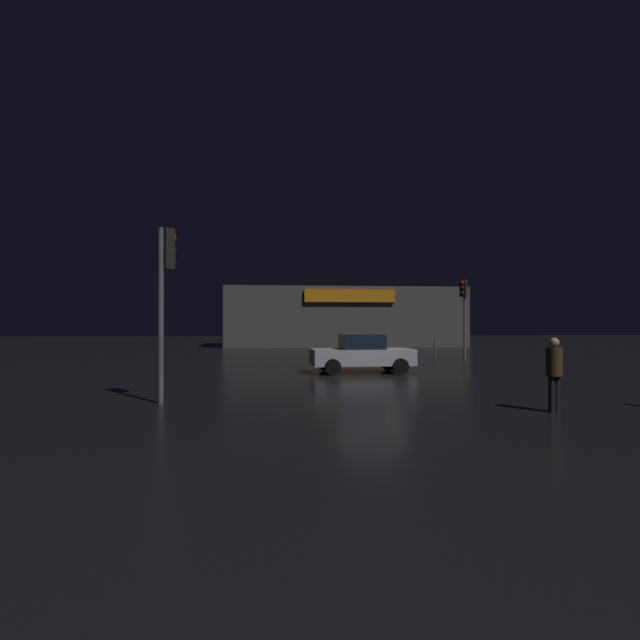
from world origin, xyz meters
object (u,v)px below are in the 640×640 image
object	(u,v)px
traffic_signal_main	(165,277)
pedestrian	(554,369)
store_building	(343,317)
car_near	(362,354)
traffic_signal_opposite	(464,301)

from	to	relation	value
traffic_signal_main	pedestrian	xyz separation A→B (m)	(8.67, -2.19, -2.13)
store_building	pedestrian	world-z (taller)	store_building
car_near	traffic_signal_main	bearing A→B (deg)	-130.93
store_building	traffic_signal_opposite	world-z (taller)	store_building
car_near	traffic_signal_opposite	bearing A→B (deg)	41.48
pedestrian	traffic_signal_main	bearing A→B (deg)	165.83
traffic_signal_main	car_near	xyz separation A→B (m)	(6.16, 7.11, -2.32)
traffic_signal_main	pedestrian	size ratio (longest dim) A/B	2.61
store_building	traffic_signal_main	size ratio (longest dim) A/B	4.64
car_near	store_building	bearing A→B (deg)	83.31
store_building	pedestrian	size ratio (longest dim) A/B	12.12
traffic_signal_opposite	pedestrian	bearing A→B (deg)	-104.40
traffic_signal_opposite	car_near	distance (m)	8.77
store_building	traffic_signal_main	bearing A→B (deg)	-106.10
car_near	pedestrian	size ratio (longest dim) A/B	2.46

